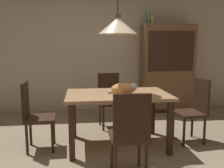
{
  "coord_description": "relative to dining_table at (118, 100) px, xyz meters",
  "views": [
    {
      "loc": [
        -0.4,
        -2.72,
        1.38
      ],
      "look_at": [
        0.03,
        0.74,
        0.85
      ],
      "focal_mm": 39.02,
      "sensor_mm": 36.0,
      "label": 1
    }
  ],
  "objects": [
    {
      "name": "ground",
      "position": [
        -0.09,
        -0.54,
        -0.65
      ],
      "size": [
        10.0,
        10.0,
        0.0
      ],
      "primitive_type": "plane",
      "color": "#998466"
    },
    {
      "name": "back_wall",
      "position": [
        -0.09,
        2.11,
        0.8
      ],
      "size": [
        6.4,
        0.1,
        2.9
      ],
      "primitive_type": "cube",
      "color": "beige",
      "rests_on": "ground"
    },
    {
      "name": "dining_table",
      "position": [
        0.0,
        0.0,
        0.0
      ],
      "size": [
        1.4,
        0.9,
        0.75
      ],
      "color": "tan",
      "rests_on": "ground"
    },
    {
      "name": "chair_near_front",
      "position": [
        -0.0,
        -0.88,
        -0.14
      ],
      "size": [
        0.4,
        0.4,
        0.93
      ],
      "color": "#382316",
      "rests_on": "ground"
    },
    {
      "name": "chair_far_back",
      "position": [
        -0.01,
        0.88,
        -0.14
      ],
      "size": [
        0.44,
        0.44,
        0.93
      ],
      "color": "#382316",
      "rests_on": "ground"
    },
    {
      "name": "chair_left_side",
      "position": [
        -1.13,
        -0.0,
        -0.14
      ],
      "size": [
        0.42,
        0.42,
        0.93
      ],
      "color": "#382316",
      "rests_on": "ground"
    },
    {
      "name": "chair_right_side",
      "position": [
        1.13,
        0.01,
        -0.14
      ],
      "size": [
        0.44,
        0.44,
        0.93
      ],
      "color": "#382316",
      "rests_on": "ground"
    },
    {
      "name": "cat_sleeping",
      "position": [
        0.08,
        -0.07,
        0.18
      ],
      "size": [
        0.39,
        0.24,
        0.16
      ],
      "color": "#E59951",
      "rests_on": "dining_table"
    },
    {
      "name": "pendant_lamp",
      "position": [
        0.0,
        0.0,
        1.01
      ],
      "size": [
        0.52,
        0.52,
        1.3
      ],
      "color": "beige"
    },
    {
      "name": "hutch_bookcase",
      "position": [
        1.34,
        1.78,
        0.24
      ],
      "size": [
        1.12,
        0.45,
        1.85
      ],
      "color": "brown",
      "rests_on": "ground"
    },
    {
      "name": "book_green_slim",
      "position": [
        0.9,
        1.78,
        1.33
      ],
      "size": [
        0.03,
        0.2,
        0.26
      ],
      "primitive_type": "cube",
      "color": "#427A4C",
      "rests_on": "hutch_bookcase"
    },
    {
      "name": "book_yellow_short",
      "position": [
        0.95,
        1.78,
        1.29
      ],
      "size": [
        0.04,
        0.2,
        0.18
      ],
      "primitive_type": "cube",
      "color": "gold",
      "rests_on": "hutch_bookcase"
    }
  ]
}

